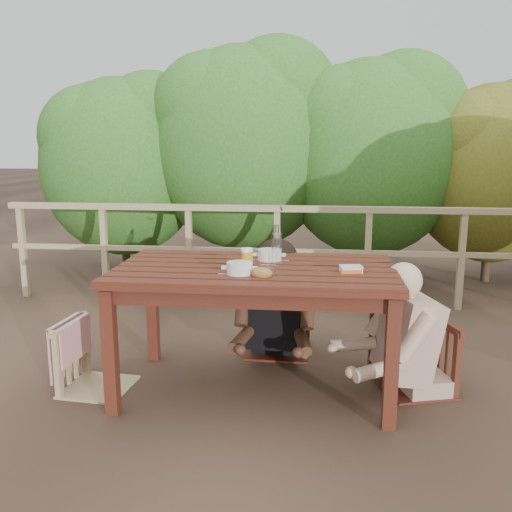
# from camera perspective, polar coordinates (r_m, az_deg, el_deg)

# --- Properties ---
(ground) EXTENTS (60.00, 60.00, 0.00)m
(ground) POSITION_cam_1_polar(r_m,az_deg,el_deg) (3.81, -0.08, -13.53)
(ground) COLOR #4E3729
(ground) RESTS_ON ground
(table) EXTENTS (1.78, 1.00, 0.82)m
(table) POSITION_cam_1_polar(r_m,az_deg,el_deg) (3.65, -0.09, -7.67)
(table) COLOR #411910
(table) RESTS_ON ground
(chair_left) EXTENTS (0.47, 0.47, 0.87)m
(chair_left) POSITION_cam_1_polar(r_m,az_deg,el_deg) (3.80, -16.31, -7.00)
(chair_left) COLOR tan
(chair_left) RESTS_ON ground
(chair_far) EXTENTS (0.51, 0.51, 1.00)m
(chair_far) POSITION_cam_1_polar(r_m,az_deg,el_deg) (4.28, 2.37, -3.58)
(chair_far) COLOR #411910
(chair_far) RESTS_ON ground
(chair_right) EXTENTS (0.54, 0.54, 0.88)m
(chair_right) POSITION_cam_1_polar(r_m,az_deg,el_deg) (3.80, 16.51, -6.98)
(chair_right) COLOR #411910
(chair_right) RESTS_ON ground
(woman) EXTENTS (0.59, 0.72, 1.41)m
(woman) POSITION_cam_1_polar(r_m,az_deg,el_deg) (4.25, 2.41, -0.79)
(woman) COLOR black
(woman) RESTS_ON ground
(diner_right) EXTENTS (0.84, 0.75, 1.44)m
(diner_right) POSITION_cam_1_polar(r_m,az_deg,el_deg) (3.73, 17.21, -2.92)
(diner_right) COLOR tan
(diner_right) RESTS_ON ground
(railing) EXTENTS (5.60, 0.10, 1.01)m
(railing) POSITION_cam_1_polar(r_m,az_deg,el_deg) (5.55, 2.18, 0.06)
(railing) COLOR tan
(railing) RESTS_ON ground
(hedge_row) EXTENTS (6.60, 1.60, 3.80)m
(hedge_row) POSITION_cam_1_polar(r_m,az_deg,el_deg) (6.63, 6.59, 14.00)
(hedge_row) COLOR #2F5F21
(hedge_row) RESTS_ON ground
(soup_near) EXTENTS (0.27, 0.27, 0.09)m
(soup_near) POSITION_cam_1_polar(r_m,az_deg,el_deg) (3.34, -1.70, -1.39)
(soup_near) COLOR white
(soup_near) RESTS_ON table
(soup_far) EXTENTS (0.27, 0.27, 0.09)m
(soup_far) POSITION_cam_1_polar(r_m,az_deg,el_deg) (3.72, 1.40, 0.01)
(soup_far) COLOR silver
(soup_far) RESTS_ON table
(bread_roll) EXTENTS (0.12, 0.09, 0.07)m
(bread_roll) POSITION_cam_1_polar(r_m,az_deg,el_deg) (3.27, 0.64, -1.80)
(bread_roll) COLOR #935625
(bread_roll) RESTS_ON table
(beer_glass) EXTENTS (0.08, 0.08, 0.15)m
(beer_glass) POSITION_cam_1_polar(r_m,az_deg,el_deg) (3.47, -0.94, -0.38)
(beer_glass) COLOR gold
(beer_glass) RESTS_ON table
(bottle) EXTENTS (0.07, 0.07, 0.27)m
(bottle) POSITION_cam_1_polar(r_m,az_deg,el_deg) (3.60, 2.14, 1.09)
(bottle) COLOR silver
(bottle) RESTS_ON table
(tumbler) EXTENTS (0.07, 0.07, 0.08)m
(tumbler) POSITION_cam_1_polar(r_m,az_deg,el_deg) (3.30, 1.52, -1.64)
(tumbler) COLOR white
(tumbler) RESTS_ON table
(butter_tub) EXTENTS (0.15, 0.12, 0.06)m
(butter_tub) POSITION_cam_1_polar(r_m,az_deg,el_deg) (3.42, 9.80, -1.49)
(butter_tub) COLOR white
(butter_tub) RESTS_ON table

